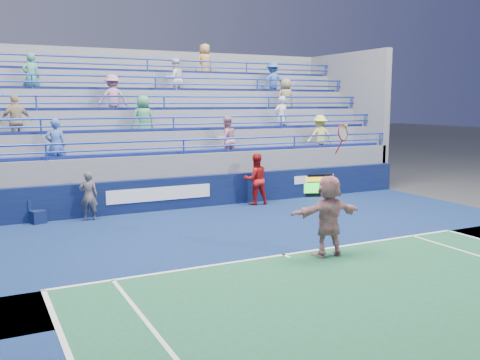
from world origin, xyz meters
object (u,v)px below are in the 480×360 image
ball_girl (256,179)px  serve_speed_board (316,186)px  line_judge (89,196)px  judge_chair (38,216)px  tennis_player (329,216)px

ball_girl → serve_speed_board: bearing=-166.9°
serve_speed_board → line_judge: (-8.67, -0.27, 0.33)m
judge_chair → tennis_player: size_ratio=0.23×
serve_speed_board → line_judge: size_ratio=0.82×
tennis_player → judge_chair: bearing=130.7°
tennis_player → ball_girl: bearing=76.8°
serve_speed_board → ball_girl: (-2.83, -0.31, 0.47)m
serve_speed_board → judge_chair: (-10.15, -0.03, -0.21)m
line_judge → ball_girl: ball_girl is taller
judge_chair → line_judge: bearing=-9.5°
line_judge → tennis_player: bearing=135.5°
serve_speed_board → judge_chair: size_ratio=1.74×
serve_speed_board → tennis_player: bearing=-122.7°
serve_speed_board → line_judge: line_judge is taller
ball_girl → line_judge: bearing=6.6°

